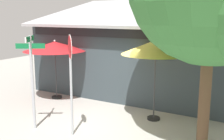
{
  "coord_description": "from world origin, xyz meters",
  "views": [
    {
      "loc": [
        4.77,
        -7.46,
        3.57
      ],
      "look_at": [
        -0.13,
        1.2,
        1.6
      ],
      "focal_mm": 44.48,
      "sensor_mm": 36.0,
      "label": 1
    }
  ],
  "objects_px": {
    "patio_umbrella_crimson_left": "(55,47)",
    "patio_umbrella_mustard_center": "(156,48)",
    "street_sign_post": "(32,72)",
    "stop_sign": "(71,67)"
  },
  "relations": [
    {
      "from": "patio_umbrella_mustard_center",
      "to": "street_sign_post",
      "type": "bearing_deg",
      "value": -140.02
    },
    {
      "from": "patio_umbrella_crimson_left",
      "to": "patio_umbrella_mustard_center",
      "type": "height_order",
      "value": "patio_umbrella_mustard_center"
    },
    {
      "from": "street_sign_post",
      "to": "stop_sign",
      "type": "xyz_separation_m",
      "value": [
        1.37,
        0.19,
        0.26
      ]
    },
    {
      "from": "stop_sign",
      "to": "patio_umbrella_mustard_center",
      "type": "bearing_deg",
      "value": 54.62
    },
    {
      "from": "street_sign_post",
      "to": "patio_umbrella_crimson_left",
      "type": "height_order",
      "value": "street_sign_post"
    },
    {
      "from": "patio_umbrella_crimson_left",
      "to": "street_sign_post",
      "type": "bearing_deg",
      "value": -61.64
    },
    {
      "from": "stop_sign",
      "to": "patio_umbrella_crimson_left",
      "type": "relative_size",
      "value": 1.14
    },
    {
      "from": "street_sign_post",
      "to": "stop_sign",
      "type": "height_order",
      "value": "stop_sign"
    },
    {
      "from": "stop_sign",
      "to": "patio_umbrella_crimson_left",
      "type": "xyz_separation_m",
      "value": [
        -2.93,
        2.7,
        0.18
      ]
    },
    {
      "from": "patio_umbrella_crimson_left",
      "to": "patio_umbrella_mustard_center",
      "type": "relative_size",
      "value": 0.93
    }
  ]
}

